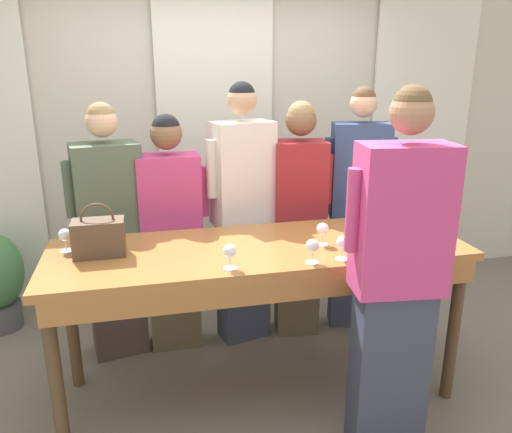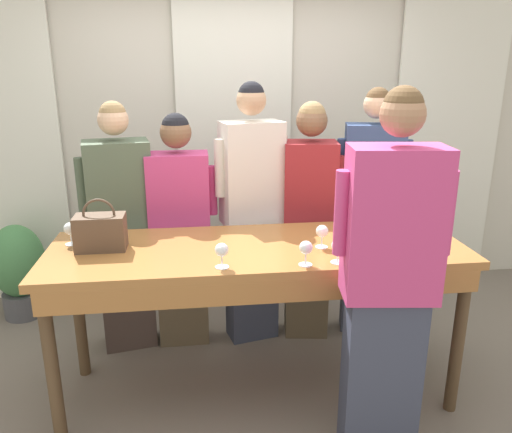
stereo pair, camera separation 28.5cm
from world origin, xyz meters
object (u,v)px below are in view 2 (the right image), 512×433
(wine_glass_front_right, at_px, (306,249))
(guest_pink_top, at_px, (180,231))
(tasting_bar, at_px, (258,265))
(guest_striped_shirt, at_px, (309,220))
(handbag, at_px, (100,232))
(guest_cream_sweater, at_px, (252,214))
(guest_navy_coat, at_px, (370,212))
(wine_glass_front_mid, at_px, (413,216))
(wine_bottle, at_px, (398,242))
(wine_glass_center_mid, at_px, (338,246))
(wine_glass_center_left, at_px, (322,232))
(wine_glass_center_right, at_px, (70,230))
(wine_glass_front_left, at_px, (361,215))
(host_pouring, at_px, (388,285))
(guest_olive_jacket, at_px, (122,229))
(potted_plant, at_px, (18,268))
(wine_glass_back_left, at_px, (222,251))

(wine_glass_front_right, bearing_deg, guest_pink_top, 124.15)
(tasting_bar, height_order, guest_striped_shirt, guest_striped_shirt)
(wine_glass_front_right, bearing_deg, handbag, 161.31)
(guest_cream_sweater, xyz_separation_m, guest_navy_coat, (0.85, -0.00, -0.02))
(wine_glass_front_mid, bearing_deg, wine_glass_front_right, -149.00)
(tasting_bar, distance_m, guest_navy_coat, 1.14)
(wine_glass_front_right, bearing_deg, wine_bottle, -1.57)
(guest_pink_top, bearing_deg, wine_glass_center_mid, -49.20)
(wine_bottle, bearing_deg, wine_glass_center_left, 142.61)
(wine_glass_center_right, relative_size, guest_striped_shirt, 0.08)
(wine_glass_front_left, relative_size, host_pouring, 0.07)
(wine_glass_center_right, bearing_deg, guest_pink_top, 40.63)
(wine_glass_center_right, relative_size, guest_olive_jacket, 0.08)
(guest_olive_jacket, bearing_deg, guest_pink_top, 0.00)
(wine_bottle, relative_size, wine_glass_front_mid, 2.38)
(wine_glass_front_right, distance_m, guest_navy_coat, 1.20)
(wine_glass_front_left, bearing_deg, wine_glass_center_mid, -119.28)
(wine_glass_front_left, xyz_separation_m, guest_cream_sweater, (-0.63, 0.44, -0.10))
(wine_glass_front_left, relative_size, wine_glass_center_left, 1.00)
(guest_pink_top, bearing_deg, guest_striped_shirt, 0.00)
(wine_glass_front_mid, height_order, guest_striped_shirt, guest_striped_shirt)
(wine_bottle, distance_m, potted_plant, 2.94)
(guest_pink_top, distance_m, guest_striped_shirt, 0.90)
(handbag, bearing_deg, host_pouring, -24.36)
(wine_glass_front_right, xyz_separation_m, guest_cream_sweater, (-0.17, 0.98, -0.10))
(wine_glass_back_left, distance_m, guest_striped_shirt, 1.18)
(guest_striped_shirt, bearing_deg, guest_pink_top, 180.00)
(wine_glass_center_mid, distance_m, host_pouring, 0.34)
(wine_glass_center_right, xyz_separation_m, potted_plant, (-0.69, 1.04, -0.64))
(wine_glass_front_mid, bearing_deg, wine_glass_back_left, -159.74)
(guest_pink_top, bearing_deg, guest_cream_sweater, 0.00)
(tasting_bar, bearing_deg, handbag, 174.67)
(guest_cream_sweater, bearing_deg, wine_glass_front_right, -80.36)
(wine_glass_center_right, bearing_deg, potted_plant, 123.61)
(guest_navy_coat, height_order, host_pouring, host_pouring)
(wine_glass_center_left, xyz_separation_m, host_pouring, (0.19, -0.52, -0.10))
(wine_glass_center_mid, distance_m, guest_cream_sweater, 1.03)
(guest_olive_jacket, bearing_deg, host_pouring, -42.03)
(handbag, height_order, wine_glass_back_left, handbag)
(wine_bottle, distance_m, wine_glass_front_right, 0.48)
(handbag, relative_size, guest_pink_top, 0.18)
(wine_glass_center_right, height_order, wine_glass_back_left, same)
(host_pouring, bearing_deg, potted_plant, 142.16)
(host_pouring, bearing_deg, tasting_bar, 134.24)
(tasting_bar, relative_size, wine_bottle, 7.55)
(potted_plant, bearing_deg, wine_glass_back_left, -44.14)
(tasting_bar, distance_m, handbag, 0.89)
(handbag, distance_m, wine_glass_center_left, 1.23)
(potted_plant, bearing_deg, wine_glass_center_mid, -35.08)
(wine_bottle, height_order, wine_glass_back_left, wine_bottle)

